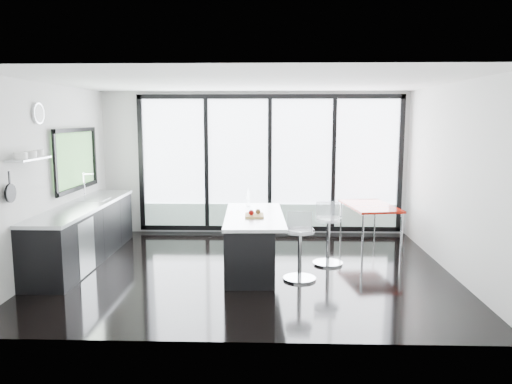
{
  "coord_description": "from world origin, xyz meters",
  "views": [
    {
      "loc": [
        0.35,
        -7.34,
        2.28
      ],
      "look_at": [
        0.1,
        0.3,
        1.15
      ],
      "focal_mm": 35.0,
      "sensor_mm": 36.0,
      "label": 1
    }
  ],
  "objects_px": {
    "bar_stool_near": "(300,254)",
    "bar_stool_far": "(328,241)",
    "island": "(250,241)",
    "red_table": "(369,225)"
  },
  "relations": [
    {
      "from": "bar_stool_far",
      "to": "red_table",
      "type": "height_order",
      "value": "bar_stool_far"
    },
    {
      "from": "island",
      "to": "bar_stool_far",
      "type": "distance_m",
      "value": 1.25
    },
    {
      "from": "bar_stool_near",
      "to": "bar_stool_far",
      "type": "bearing_deg",
      "value": 57.82
    },
    {
      "from": "bar_stool_far",
      "to": "red_table",
      "type": "relative_size",
      "value": 0.55
    },
    {
      "from": "island",
      "to": "bar_stool_far",
      "type": "bearing_deg",
      "value": 12.5
    },
    {
      "from": "island",
      "to": "red_table",
      "type": "bearing_deg",
      "value": 36.08
    },
    {
      "from": "bar_stool_near",
      "to": "red_table",
      "type": "xyz_separation_m",
      "value": [
        1.37,
        2.04,
        -0.01
      ]
    },
    {
      "from": "red_table",
      "to": "bar_stool_near",
      "type": "bearing_deg",
      "value": -123.85
    },
    {
      "from": "island",
      "to": "red_table",
      "type": "relative_size",
      "value": 1.54
    },
    {
      "from": "island",
      "to": "bar_stool_far",
      "type": "relative_size",
      "value": 2.79
    }
  ]
}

